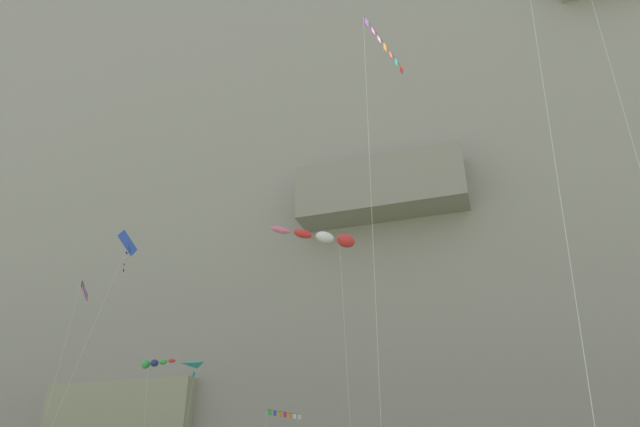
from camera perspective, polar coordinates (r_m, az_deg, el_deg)
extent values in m
cube|color=gray|center=(73.73, 8.08, 5.40)|extent=(180.00, 25.26, 83.27)
cube|color=gray|center=(61.29, -19.72, -18.90)|extent=(16.09, 3.15, 6.34)
cube|color=gray|center=(55.79, 6.29, 2.30)|extent=(16.45, 4.79, 5.76)
cylinder|color=black|center=(30.28, 6.60, 16.79)|extent=(1.20, 4.47, 0.02)
cube|color=purple|center=(28.86, 4.77, 18.85)|extent=(0.14, 0.35, 0.38)
cube|color=#CC3399|center=(29.28, 5.41, 18.05)|extent=(0.13, 0.34, 0.38)
cube|color=pink|center=(29.70, 6.03, 17.27)|extent=(0.13, 0.34, 0.38)
cube|color=orange|center=(30.14, 6.63, 16.51)|extent=(0.14, 0.35, 0.38)
cube|color=red|center=(30.58, 7.20, 15.76)|extent=(0.12, 0.34, 0.38)
cube|color=teal|center=(31.03, 7.75, 15.04)|extent=(0.13, 0.34, 0.38)
cube|color=red|center=(31.49, 8.29, 14.34)|extent=(0.13, 0.34, 0.38)
cylinder|color=silver|center=(22.37, 5.40, -2.16)|extent=(0.31, 1.01, 23.05)
pyramid|color=#38B2D1|center=(48.11, -12.49, -15.79)|extent=(1.55, 1.04, 0.38)
cube|color=teal|center=(47.69, -12.75, -15.74)|extent=(0.08, 0.46, 0.49)
cylinder|color=black|center=(51.76, -22.84, -7.05)|extent=(2.35, 3.78, 0.02)
cube|color=navy|center=(50.02, -23.12, -6.66)|extent=(0.29, 0.41, 0.49)
cube|color=red|center=(50.85, -23.00, -7.00)|extent=(0.27, 0.40, 0.49)
cube|color=purple|center=(51.68, -22.89, -7.33)|extent=(0.27, 0.40, 0.49)
cube|color=blue|center=(52.51, -22.78, -7.64)|extent=(0.27, 0.40, 0.49)
cube|color=#CC3399|center=(53.34, -22.68, -7.95)|extent=(0.27, 0.40, 0.49)
cylinder|color=silver|center=(46.46, -25.65, -16.09)|extent=(0.89, 2.22, 18.11)
ellipsoid|color=green|center=(48.26, -17.35, -14.47)|extent=(0.71, 0.71, 0.72)
ellipsoid|color=navy|center=(47.81, -16.54, -14.42)|extent=(0.70, 0.58, 0.60)
ellipsoid|color=green|center=(47.37, -15.71, -14.36)|extent=(0.69, 0.46, 0.47)
ellipsoid|color=red|center=(46.93, -14.87, -14.30)|extent=(0.68, 0.33, 0.34)
cylinder|color=silver|center=(25.02, 27.33, 13.95)|extent=(0.99, 1.62, 34.65)
ellipsoid|color=red|center=(37.18, 2.65, -2.79)|extent=(1.58, 1.56, 0.94)
ellipsoid|color=white|center=(36.49, 0.48, -2.44)|extent=(1.46, 1.44, 0.78)
ellipsoid|color=red|center=(35.86, -1.76, -2.07)|extent=(1.34, 1.32, 0.62)
ellipsoid|color=pink|center=(35.29, -4.08, -1.68)|extent=(1.22, 1.19, 0.45)
cylinder|color=silver|center=(32.60, 2.77, -15.67)|extent=(1.47, 3.13, 17.22)
cube|color=blue|center=(51.47, -19.03, -2.84)|extent=(0.85, 2.60, 2.46)
cylinder|color=black|center=(51.47, -19.03, -2.84)|extent=(0.91, 0.26, 1.95)
cube|color=navy|center=(51.07, -19.14, -3.82)|extent=(0.08, 0.31, 0.15)
cube|color=white|center=(50.88, -19.23, -4.37)|extent=(0.09, 0.31, 0.15)
cube|color=#CC3399|center=(50.71, -19.36, -4.93)|extent=(0.15, 0.29, 0.15)
cube|color=black|center=(50.50, -19.41, -5.48)|extent=(0.16, 0.29, 0.15)
cube|color=white|center=(50.32, -19.52, -6.04)|extent=(0.13, 0.30, 0.15)
cylinder|color=silver|center=(47.62, -23.71, -14.42)|extent=(2.55, 3.78, 21.74)
cylinder|color=silver|center=(20.01, 21.81, 12.21)|extent=(1.94, 1.99, 28.33)
cylinder|color=black|center=(43.73, -3.58, -19.57)|extent=(1.44, 3.40, 0.02)
cube|color=green|center=(42.59, -5.15, -19.57)|extent=(0.17, 0.31, 0.35)
cube|color=blue|center=(42.96, -4.62, -19.65)|extent=(0.14, 0.30, 0.35)
cube|color=orange|center=(43.33, -4.10, -19.73)|extent=(0.17, 0.31, 0.35)
cube|color=red|center=(43.71, -3.59, -19.81)|extent=(0.17, 0.31, 0.35)
cube|color=orange|center=(44.08, -3.09, -19.89)|extent=(0.16, 0.30, 0.35)
cube|color=white|center=(44.46, -2.59, -19.96)|extent=(0.14, 0.30, 0.35)
cube|color=white|center=(44.85, -2.11, -20.03)|extent=(0.16, 0.31, 0.35)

